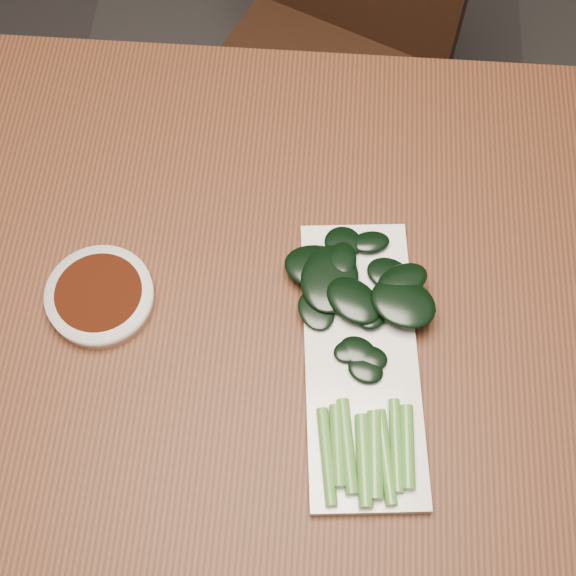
{
  "coord_description": "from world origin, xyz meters",
  "views": [
    {
      "loc": [
        0.06,
        -0.35,
        1.58
      ],
      "look_at": [
        0.03,
        0.04,
        0.76
      ],
      "focal_mm": 50.0,
      "sensor_mm": 36.0,
      "label": 1
    }
  ],
  "objects": [
    {
      "name": "sauce_bowl",
      "position": [
        -0.18,
        0.01,
        0.76
      ],
      "size": [
        0.12,
        0.12,
        0.03
      ],
      "color": "white",
      "rests_on": "table"
    },
    {
      "name": "table",
      "position": [
        0.0,
        0.0,
        0.68
      ],
      "size": [
        1.4,
        0.8,
        0.75
      ],
      "color": "#4D2816",
      "rests_on": "ground"
    },
    {
      "name": "ground",
      "position": [
        0.0,
        0.0,
        0.0
      ],
      "size": [
        6.0,
        6.0,
        0.0
      ],
      "primitive_type": "plane",
      "color": "#333030",
      "rests_on": "ground"
    },
    {
      "name": "chair_far",
      "position": [
        0.06,
        0.64,
        0.49
      ],
      "size": [
        0.51,
        0.51,
        0.89
      ],
      "rotation": [
        0.0,
        0.0,
        -0.42
      ],
      "color": "black",
      "rests_on": "ground"
    },
    {
      "name": "gai_lan",
      "position": [
        0.11,
        -0.01,
        0.77
      ],
      "size": [
        0.18,
        0.32,
        0.03
      ],
      "color": "#4D8A2F",
      "rests_on": "serving_plate"
    },
    {
      "name": "serving_plate",
      "position": [
        0.12,
        -0.04,
        0.76
      ],
      "size": [
        0.15,
        0.34,
        0.01
      ],
      "rotation": [
        0.0,
        0.0,
        0.09
      ],
      "color": "white",
      "rests_on": "table"
    }
  ]
}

